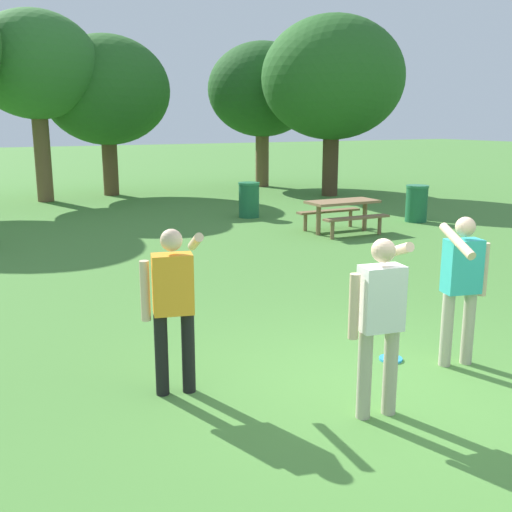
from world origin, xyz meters
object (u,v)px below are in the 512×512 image
person_bystander (380,314)px  trash_can_further_along (249,200)px  frisbee (391,359)px  tree_far_right (106,91)px  person_catcher (462,280)px  trash_can_beside_table (417,203)px  picnic_table_near (342,209)px  tree_back_left (333,79)px  tree_broad_center (36,66)px  tree_slender_mid (262,90)px  person_thrower (173,299)px

person_bystander → trash_can_further_along: (4.19, 10.64, -0.48)m
frisbee → tree_far_right: size_ratio=0.05×
person_catcher → trash_can_further_along: size_ratio=1.71×
person_catcher → trash_can_beside_table: bearing=50.0°
person_catcher → tree_far_right: (0.62, 16.91, 2.64)m
person_catcher → frisbee: size_ratio=6.37×
person_catcher → picnic_table_near: bearing=63.2°
tree_back_left → person_bystander: bearing=-123.3°
person_bystander → person_catcher: bearing=17.9°
tree_broad_center → frisbee: bearing=-85.7°
tree_slender_mid → person_thrower: bearing=-121.1°
tree_far_right → trash_can_beside_table: bearing=-59.4°
tree_back_left → trash_can_beside_table: bearing=-101.9°
frisbee → tree_far_right: tree_far_right is taller
person_thrower → frisbee: bearing=-8.6°
person_catcher → tree_slender_mid: (6.76, 16.93, 2.80)m
person_bystander → trash_can_beside_table: size_ratio=1.71×
person_catcher → trash_can_beside_table: person_catcher is taller
trash_can_beside_table → tree_far_right: 11.45m
person_thrower → person_bystander: size_ratio=1.00×
frisbee → tree_far_right: (1.17, 16.48, 3.59)m
picnic_table_near → trash_can_beside_table: trash_can_beside_table is taller
person_bystander → tree_broad_center: tree_broad_center is taller
tree_slender_mid → picnic_table_near: bearing=-107.9°
tree_broad_center → tree_far_right: (2.36, 0.66, -0.67)m
person_catcher → trash_can_beside_table: (6.23, 7.43, -0.48)m
person_bystander → tree_slender_mid: (8.28, 17.42, 2.80)m
tree_broad_center → tree_back_left: tree_back_left is taller
person_bystander → tree_back_left: size_ratio=0.27×
person_thrower → frisbee: (2.41, -0.36, -0.95)m
person_catcher → person_bystander: size_ratio=1.00×
picnic_table_near → tree_broad_center: 11.26m
person_catcher → tree_back_left: bearing=60.5°
trash_can_further_along → tree_slender_mid: tree_slender_mid is taller
person_bystander → tree_back_left: 16.57m
person_thrower → person_bystander: 1.93m
tree_broad_center → trash_can_further_along: bearing=-54.1°
picnic_table_near → tree_far_right: size_ratio=0.31×
person_catcher → tree_slender_mid: bearing=68.2°
picnic_table_near → trash_can_beside_table: bearing=8.2°
picnic_table_near → trash_can_further_along: 3.23m
person_bystander → tree_broad_center: bearing=90.8°
frisbee → tree_slender_mid: (7.31, 16.49, 3.75)m
frisbee → trash_can_further_along: (3.22, 9.72, 0.47)m
tree_far_right → person_catcher: bearing=-92.1°
trash_can_further_along → tree_far_right: size_ratio=0.17×
picnic_table_near → trash_can_further_along: (-0.89, 3.10, -0.08)m
person_thrower → trash_can_beside_table: person_thrower is taller
person_thrower → tree_slender_mid: 19.04m
person_thrower → tree_slender_mid: tree_slender_mid is taller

